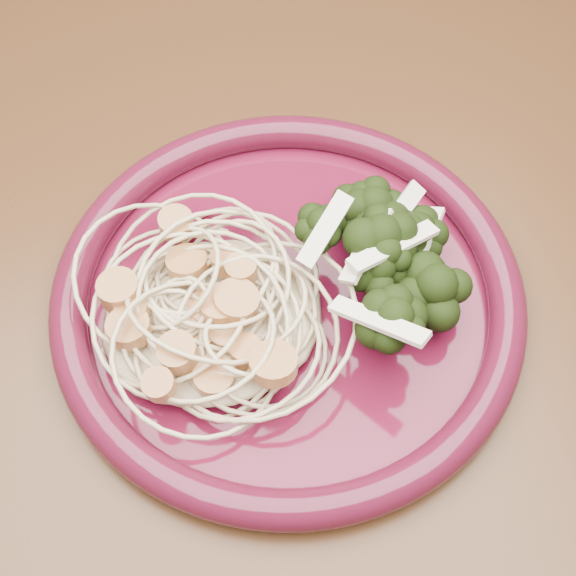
# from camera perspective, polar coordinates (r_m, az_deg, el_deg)

# --- Properties ---
(dining_table) EXTENTS (1.20, 0.80, 0.75)m
(dining_table) POSITION_cam_1_polar(r_m,az_deg,el_deg) (0.63, 6.15, -1.88)
(dining_table) COLOR #472814
(dining_table) RESTS_ON ground
(dinner_plate) EXTENTS (0.33, 0.33, 0.02)m
(dinner_plate) POSITION_cam_1_polar(r_m,az_deg,el_deg) (0.50, 0.00, -0.55)
(dinner_plate) COLOR #4E0B20
(dinner_plate) RESTS_ON dining_table
(spaghetti_pile) EXTENTS (0.15, 0.13, 0.03)m
(spaghetti_pile) POSITION_cam_1_polar(r_m,az_deg,el_deg) (0.49, -5.45, -1.65)
(spaghetti_pile) COLOR #C9B78F
(spaghetti_pile) RESTS_ON dinner_plate
(scallop_cluster) EXTENTS (0.14, 0.14, 0.04)m
(scallop_cluster) POSITION_cam_1_polar(r_m,az_deg,el_deg) (0.46, -5.83, 0.70)
(scallop_cluster) COLOR tan
(scallop_cluster) RESTS_ON spaghetti_pile
(broccoli_pile) EXTENTS (0.11, 0.16, 0.05)m
(broccoli_pile) POSITION_cam_1_polar(r_m,az_deg,el_deg) (0.50, 6.49, 2.85)
(broccoli_pile) COLOR black
(broccoli_pile) RESTS_ON dinner_plate
(onion_garnish) EXTENTS (0.07, 0.10, 0.06)m
(onion_garnish) POSITION_cam_1_polar(r_m,az_deg,el_deg) (0.48, 6.86, 5.04)
(onion_garnish) COLOR white
(onion_garnish) RESTS_ON broccoli_pile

